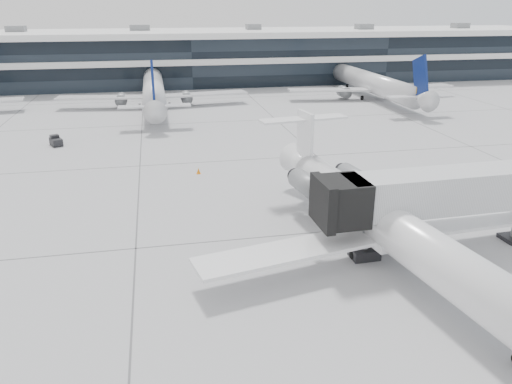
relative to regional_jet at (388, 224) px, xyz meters
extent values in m
plane|color=#97989A|center=(-6.81, 5.05, -2.62)|extent=(220.00, 220.00, 0.00)
cube|color=black|center=(-6.81, 87.05, 2.38)|extent=(170.00, 22.00, 10.00)
cylinder|color=white|center=(0.13, -0.95, -0.08)|extent=(6.66, 26.66, 2.98)
cone|color=white|center=(-1.97, 13.92, 0.25)|extent=(3.30, 3.90, 2.83)
cube|color=white|center=(-7.13, -0.87, -0.85)|extent=(12.48, 5.34, 0.24)
cube|color=white|center=(7.09, 1.14, -0.85)|extent=(12.32, 3.72, 0.24)
cylinder|color=slate|center=(-3.32, 7.70, 0.36)|extent=(2.17, 3.95, 1.66)
cylinder|color=slate|center=(1.05, 8.32, 0.36)|extent=(2.17, 3.95, 1.66)
cube|color=white|center=(-1.87, 13.26, 2.57)|extent=(0.71, 2.89, 4.97)
cube|color=white|center=(-1.94, 13.70, 4.34)|extent=(8.12, 2.86, 0.18)
cylinder|color=black|center=(-1.81, 1.00, -2.27)|extent=(0.36, 0.74, 0.71)
cylinder|color=black|center=(1.47, 1.46, -2.27)|extent=(0.36, 0.74, 0.71)
cube|color=silver|center=(4.45, 0.66, 1.86)|extent=(14.69, 3.37, 2.71)
cube|color=black|center=(-3.06, 0.43, 1.76)|extent=(2.81, 3.42, 2.92)
cylinder|color=slate|center=(-1.29, 0.48, -1.16)|extent=(0.46, 0.46, 2.92)
cube|color=black|center=(-1.29, 0.48, -2.26)|extent=(1.92, 1.52, 0.73)
cone|color=orange|center=(-10.80, 21.13, -2.30)|extent=(0.41, 0.41, 0.64)
cube|color=orange|center=(-10.80, 21.13, -2.60)|extent=(0.56, 0.56, 0.03)
cube|color=black|center=(-27.11, 35.74, -2.13)|extent=(1.89, 2.29, 0.81)
cube|color=black|center=(-27.30, 36.15, -1.59)|extent=(1.24, 1.15, 0.45)
cylinder|color=black|center=(-27.86, 36.18, -2.42)|extent=(0.31, 0.43, 0.40)
cylinder|color=black|center=(-26.96, 36.60, -2.42)|extent=(0.31, 0.43, 0.40)
cylinder|color=black|center=(-27.25, 34.88, -2.42)|extent=(0.31, 0.43, 0.40)
cylinder|color=black|center=(-26.36, 35.29, -2.42)|extent=(0.31, 0.43, 0.40)
camera|label=1|loc=(-14.72, -28.12, 13.77)|focal=35.00mm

